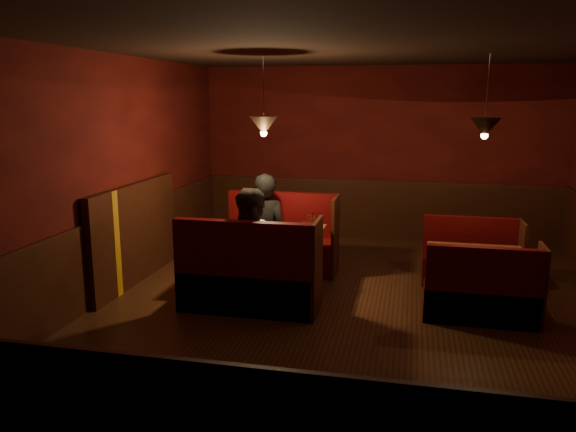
% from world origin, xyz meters
% --- Properties ---
extents(room, '(6.02, 7.02, 2.92)m').
position_xyz_m(room, '(-0.28, 0.05, 1.05)').
color(room, '#351E14').
rests_on(room, ground).
extents(main_table, '(1.44, 0.87, 1.01)m').
position_xyz_m(main_table, '(-1.19, 0.51, 0.59)').
color(main_table, maroon).
rests_on(main_table, ground).
extents(main_bench_far, '(1.58, 0.57, 1.08)m').
position_xyz_m(main_bench_far, '(-1.18, 1.33, 0.34)').
color(main_bench_far, '#330607').
rests_on(main_bench_far, ground).
extents(main_bench_near, '(1.58, 0.57, 1.08)m').
position_xyz_m(main_bench_near, '(-1.18, -0.31, 0.34)').
color(main_bench_near, '#330607').
rests_on(main_bench_near, ground).
extents(second_table, '(1.10, 0.70, 0.62)m').
position_xyz_m(second_table, '(1.34, 0.59, 0.46)').
color(second_table, maroon).
rests_on(second_table, ground).
extents(second_bench_far, '(1.21, 0.45, 0.87)m').
position_xyz_m(second_bench_far, '(1.36, 1.24, 0.28)').
color(second_bench_far, '#330607').
rests_on(second_bench_far, ground).
extents(second_bench_near, '(1.21, 0.45, 0.87)m').
position_xyz_m(second_bench_near, '(1.36, -0.07, 0.28)').
color(second_bench_near, '#330607').
rests_on(second_bench_near, ground).
extents(diner_a, '(0.67, 0.48, 1.74)m').
position_xyz_m(diner_a, '(-1.35, 1.07, 0.87)').
color(diner_a, black).
rests_on(diner_a, ground).
extents(diner_b, '(0.97, 0.84, 1.73)m').
position_xyz_m(diner_b, '(-1.17, -0.10, 0.86)').
color(diner_b, black).
rests_on(diner_b, ground).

